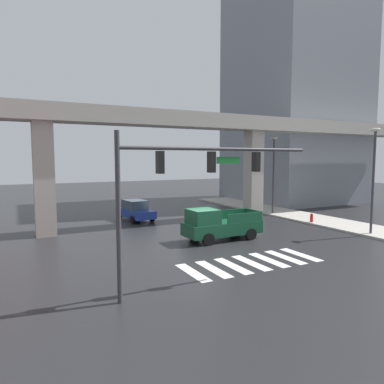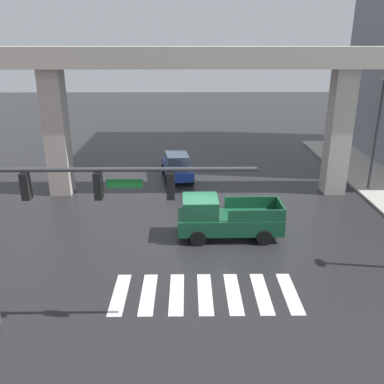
% 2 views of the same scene
% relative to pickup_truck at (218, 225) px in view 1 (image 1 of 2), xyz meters
% --- Properties ---
extents(ground_plane, '(120.00, 120.00, 0.00)m').
position_rel_pickup_truck_xyz_m(ground_plane, '(-1.10, 0.00, -0.99)').
color(ground_plane, '#232326').
extents(crosswalk_stripes, '(7.15, 2.80, 0.01)m').
position_rel_pickup_truck_xyz_m(crosswalk_stripes, '(-1.10, -4.98, -0.98)').
color(crosswalk_stripes, silver).
rests_on(crosswalk_stripes, ground).
extents(elevated_overpass, '(58.64, 2.21, 8.88)m').
position_rel_pickup_truck_xyz_m(elevated_overpass, '(-1.10, 6.45, 6.65)').
color(elevated_overpass, '#ADA89E').
rests_on(elevated_overpass, ground).
extents(office_building, '(13.18, 13.41, 29.67)m').
position_rel_pickup_truck_xyz_m(office_building, '(19.78, 14.76, 13.84)').
color(office_building, gray).
rests_on(office_building, ground).
extents(sidewalk_east, '(4.00, 36.00, 0.15)m').
position_rel_pickup_truck_xyz_m(sidewalk_east, '(11.19, 2.00, -0.91)').
color(sidewalk_east, '#ADA89E').
rests_on(sidewalk_east, ground).
extents(pickup_truck, '(5.12, 2.13, 2.08)m').
position_rel_pickup_truck_xyz_m(pickup_truck, '(0.00, 0.00, 0.00)').
color(pickup_truck, '#14472D').
rests_on(pickup_truck, ground).
extents(sedan_blue, '(2.41, 4.51, 1.72)m').
position_rel_pickup_truck_xyz_m(sedan_blue, '(-2.50, 9.46, -0.14)').
color(sedan_blue, '#1E3899').
rests_on(sedan_blue, ground).
extents(traffic_signal_mast, '(8.69, 0.32, 6.20)m').
position_rel_pickup_truck_xyz_m(traffic_signal_mast, '(-5.61, -6.78, 3.57)').
color(traffic_signal_mast, '#38383D').
rests_on(traffic_signal_mast, ground).
extents(street_lamp_near_corner, '(0.44, 0.70, 7.24)m').
position_rel_pickup_truck_xyz_m(street_lamp_near_corner, '(9.99, -3.52, 3.57)').
color(street_lamp_near_corner, '#38383D').
rests_on(street_lamp_near_corner, ground).
extents(street_lamp_mid_block, '(0.44, 0.70, 7.24)m').
position_rel_pickup_truck_xyz_m(street_lamp_mid_block, '(9.99, 6.64, 3.57)').
color(street_lamp_mid_block, '#38383D').
rests_on(street_lamp_mid_block, ground).
extents(fire_hydrant, '(0.24, 0.24, 0.85)m').
position_rel_pickup_truck_xyz_m(fire_hydrant, '(9.59, 1.42, -0.56)').
color(fire_hydrant, red).
rests_on(fire_hydrant, ground).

